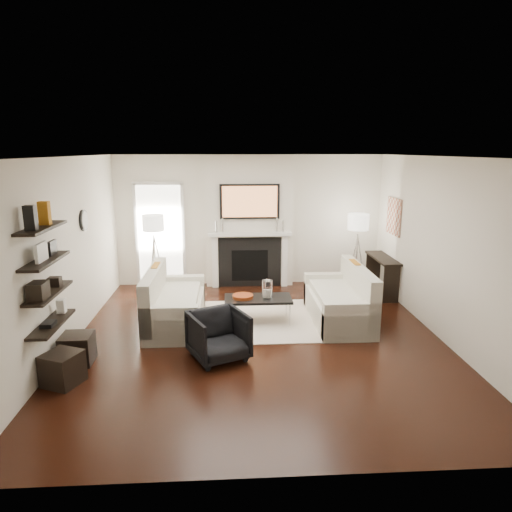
{
  "coord_description": "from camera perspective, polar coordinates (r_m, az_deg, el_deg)",
  "views": [
    {
      "loc": [
        -0.42,
        -6.43,
        2.8
      ],
      "look_at": [
        0.0,
        0.6,
        1.15
      ],
      "focal_mm": 32.0,
      "sensor_mm": 36.0,
      "label": 1
    }
  ],
  "objects": [
    {
      "name": "room_envelope",
      "position": [
        6.6,
        0.31,
        0.51
      ],
      "size": [
        6.0,
        6.0,
        6.0
      ],
      "color": "black",
      "rests_on": "ground"
    },
    {
      "name": "chimney_breast",
      "position": [
        9.42,
        -0.83,
        4.33
      ],
      "size": [
        1.8,
        0.25,
        2.7
      ],
      "primitive_type": "cube",
      "color": "silver",
      "rests_on": "floor"
    },
    {
      "name": "fireplace_surround",
      "position": [
        9.45,
        -0.78,
        -0.77
      ],
      "size": [
        1.3,
        0.02,
        1.04
      ],
      "primitive_type": "cube",
      "color": "black",
      "rests_on": "floor"
    },
    {
      "name": "firebox",
      "position": [
        9.47,
        -0.77,
        -1.19
      ],
      "size": [
        0.75,
        0.02,
        0.65
      ],
      "primitive_type": "cube",
      "color": "black",
      "rests_on": "floor"
    },
    {
      "name": "mantel_pilaster_l",
      "position": [
        9.41,
        -5.15,
        -0.69
      ],
      "size": [
        0.12,
        0.08,
        1.1
      ],
      "primitive_type": "cube",
      "color": "white",
      "rests_on": "floor"
    },
    {
      "name": "mantel_pilaster_r",
      "position": [
        9.48,
        3.58,
        -0.57
      ],
      "size": [
        0.12,
        0.08,
        1.1
      ],
      "primitive_type": "cube",
      "color": "white",
      "rests_on": "floor"
    },
    {
      "name": "mantel_shelf",
      "position": [
        9.28,
        -0.77,
        2.76
      ],
      "size": [
        1.7,
        0.18,
        0.07
      ],
      "primitive_type": "cube",
      "color": "white",
      "rests_on": "chimney_breast"
    },
    {
      "name": "tv_body",
      "position": [
        9.21,
        -0.79,
        6.83
      ],
      "size": [
        1.2,
        0.06,
        0.7
      ],
      "primitive_type": "cube",
      "color": "black",
      "rests_on": "chimney_breast"
    },
    {
      "name": "tv_screen",
      "position": [
        9.18,
        -0.78,
        6.81
      ],
      "size": [
        1.1,
        0.0,
        0.62
      ],
      "primitive_type": "cube",
      "color": "#BF723F",
      "rests_on": "tv_body"
    },
    {
      "name": "candlestick_l_tall",
      "position": [
        9.25,
        -4.19,
        3.85
      ],
      "size": [
        0.04,
        0.04,
        0.3
      ],
      "primitive_type": "cylinder",
      "color": "silver",
      "rests_on": "mantel_shelf"
    },
    {
      "name": "candlestick_l_short",
      "position": [
        9.26,
        -5.0,
        3.66
      ],
      "size": [
        0.04,
        0.04,
        0.24
      ],
      "primitive_type": "cylinder",
      "color": "silver",
      "rests_on": "mantel_shelf"
    },
    {
      "name": "candlestick_r_tall",
      "position": [
        9.3,
        2.62,
        3.92
      ],
      "size": [
        0.04,
        0.04,
        0.3
      ],
      "primitive_type": "cylinder",
      "color": "silver",
      "rests_on": "mantel_shelf"
    },
    {
      "name": "candlestick_r_short",
      "position": [
        9.32,
        3.41,
        3.75
      ],
      "size": [
        0.04,
        0.04,
        0.24
      ],
      "primitive_type": "cylinder",
      "color": "silver",
      "rests_on": "mantel_shelf"
    },
    {
      "name": "hallway_panel",
      "position": [
        9.67,
        -11.88,
        2.48
      ],
      "size": [
        0.9,
        0.02,
        2.1
      ],
      "primitive_type": "cube",
      "color": "white",
      "rests_on": "floor"
    },
    {
      "name": "door_trim_l",
      "position": [
        9.74,
        -14.69,
        2.4
      ],
      "size": [
        0.06,
        0.06,
        2.16
      ],
      "primitive_type": "cube",
      "color": "white",
      "rests_on": "floor"
    },
    {
      "name": "door_trim_r",
      "position": [
        9.59,
        -9.06,
        2.51
      ],
      "size": [
        0.06,
        0.06,
        2.16
      ],
      "primitive_type": "cube",
      "color": "white",
      "rests_on": "floor"
    },
    {
      "name": "door_trim_top",
      "position": [
        9.52,
        -12.2,
        8.86
      ],
      "size": [
        1.02,
        0.06,
        0.06
      ],
      "primitive_type": "cube",
      "color": "white",
      "rests_on": "wall_back"
    },
    {
      "name": "rug",
      "position": [
        7.74,
        0.37,
        -7.98
      ],
      "size": [
        2.6,
        2.0,
        0.01
      ],
      "primitive_type": "cube",
      "color": "beige",
      "rests_on": "floor"
    },
    {
      "name": "loveseat_left_base",
      "position": [
        7.6,
        -9.99,
        -6.93
      ],
      "size": [
        0.85,
        1.8,
        0.42
      ],
      "primitive_type": "cube",
      "color": "beige",
      "rests_on": "floor"
    },
    {
      "name": "loveseat_left_back",
      "position": [
        7.55,
        -12.62,
        -4.67
      ],
      "size": [
        0.18,
        1.8,
        0.8
      ],
      "primitive_type": "cube",
      "color": "beige",
      "rests_on": "floor"
    },
    {
      "name": "loveseat_left_arm_n",
      "position": [
        6.82,
        -10.77,
        -8.56
      ],
      "size": [
        0.85,
        0.18,
        0.6
      ],
      "primitive_type": "cube",
      "color": "beige",
      "rests_on": "floor"
    },
    {
      "name": "loveseat_left_arm_s",
      "position": [
        8.34,
        -9.4,
        -4.44
      ],
      "size": [
        0.85,
        0.18,
        0.6
      ],
      "primitive_type": "cube",
      "color": "beige",
      "rests_on": "floor"
    },
    {
      "name": "loveseat_left_cushion",
      "position": [
        7.51,
        -9.69,
        -5.07
      ],
      "size": [
        0.63,
        1.44,
        0.1
      ],
      "primitive_type": "cube",
      "color": "beige",
      "rests_on": "loveseat_left_base"
    },
    {
      "name": "pillow_left_orange",
      "position": [
        7.77,
        -12.35,
        -2.56
      ],
      "size": [
        0.1,
        0.42,
        0.42
      ],
      "primitive_type": "cube",
      "color": "#AD6A15",
      "rests_on": "loveseat_left_cushion"
    },
    {
      "name": "pillow_left_charcoal",
      "position": [
        7.21,
        -13.06,
        -3.93
      ],
      "size": [
        0.1,
        0.4,
        0.4
      ],
      "primitive_type": "cube",
      "color": "black",
      "rests_on": "loveseat_left_cushion"
    },
    {
      "name": "loveseat_right_base",
      "position": [
        7.76,
        10.19,
        -6.52
      ],
      "size": [
        0.85,
        1.8,
        0.42
      ],
      "primitive_type": "cube",
      "color": "beige",
      "rests_on": "floor"
    },
    {
      "name": "loveseat_right_back",
      "position": [
        7.75,
        12.7,
        -4.21
      ],
      "size": [
        0.18,
        1.8,
        0.8
      ],
      "primitive_type": "cube",
      "color": "beige",
      "rests_on": "floor"
    },
    {
      "name": "loveseat_right_arm_n",
      "position": [
        7.0,
        11.77,
        -8.03
      ],
      "size": [
        0.85,
        0.18,
        0.6
      ],
      "primitive_type": "cube",
      "color": "beige",
      "rests_on": "floor"
    },
    {
      "name": "loveseat_right_arm_s",
      "position": [
        8.48,
        8.95,
        -4.12
      ],
      "size": [
        0.85,
        0.18,
        0.6
      ],
      "primitive_type": "cube",
      "color": "beige",
      "rests_on": "floor"
    },
    {
      "name": "loveseat_right_cushion",
      "position": [
        7.67,
        9.91,
        -4.7
      ],
      "size": [
        0.63,
        1.44,
        0.1
      ],
      "primitive_type": "cube",
      "color": "beige",
      "rests_on": "loveseat_right_base"
    },
    {
      "name": "pillow_right_orange",
      "position": [
        7.97,
        12.19,
        -2.17
      ],
      "size": [
        0.1,
        0.42,
        0.42
      ],
      "primitive_type": "cube",
      "color": "#AD6A15",
      "rests_on": "loveseat_right_cushion"
    },
    {
      "name": "pillow_right_charcoal",
      "position": [
        7.42,
        13.41,
        -3.46
      ],
      "size": [
        0.1,
        0.4,
        0.4
      ],
      "primitive_type": "cube",
      "color": "black",
      "rests_on": "loveseat_right_cushion"
    },
    {
      "name": "coffee_table",
      "position": [
        7.53,
        0.26,
        -5.38
      ],
      "size": [
        1.1,
        0.55,
        0.04
      ],
      "primitive_type": "cube",
      "color": "black",
      "rests_on": "floor"
    },
    {
      "name": "coffee_leg_nw",
      "position": [
        7.38,
        -3.54,
        -7.53
      ],
      "size": [
        0.02,
        0.02,
        0.38
      ],
      "primitive_type": "cylinder",
      "color": "silver",
      "rests_on": "floor"
    },
    {
      "name": "coffee_leg_ne",
      "position": [
        7.45,
        4.24,
        -7.36
      ],
      "size": [
        0.02,
        0.02,
        0.38
      ],
      "primitive_type": "cylinder",
      "color": "silver",
      "rests_on": "floor"
    },
    {
      "name": "coffee_leg_sw",
      "position": [
        7.8,
        -3.54,
        -6.39
      ],
      "size": [
        0.02,
        0.02,
        0.38
      ],
      "primitive_type": "cylinder",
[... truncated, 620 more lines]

